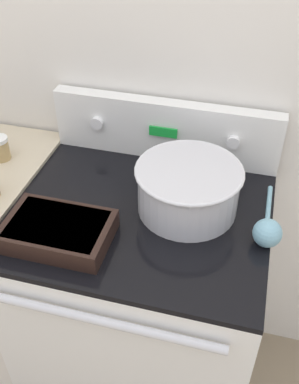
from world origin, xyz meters
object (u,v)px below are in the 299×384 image
at_px(casserole_dish, 58,230).
at_px(spice_jar_white_cap, 0,148).
at_px(ladle, 267,231).
at_px(mixing_bowl, 188,187).

relative_size(casserole_dish, spice_jar_white_cap, 3.55).
distance_m(ladle, spice_jar_white_cap, 0.87).
relative_size(mixing_bowl, casserole_dish, 1.08).
relative_size(casserole_dish, ladle, 1.02).
height_order(casserole_dish, ladle, ladle).
bearing_deg(ladle, casserole_dish, -165.80).
height_order(mixing_bowl, ladle, mixing_bowl).
bearing_deg(mixing_bowl, casserole_dish, -145.42).
xyz_separation_m(casserole_dish, spice_jar_white_cap, (-0.32, 0.28, 0.02)).
height_order(ladle, spice_jar_white_cap, spice_jar_white_cap).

